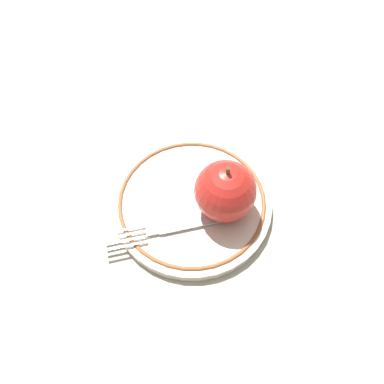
% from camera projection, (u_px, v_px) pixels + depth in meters
% --- Properties ---
extents(ground_plane, '(2.00, 2.00, 0.00)m').
position_uv_depth(ground_plane, '(182.00, 215.00, 0.54)').
color(ground_plane, '#B6AC9A').
extents(plate, '(0.23, 0.23, 0.02)m').
position_uv_depth(plate, '(192.00, 202.00, 0.54)').
color(plate, beige).
rests_on(plate, ground_plane).
extents(apple_red_whole, '(0.08, 0.08, 0.09)m').
position_uv_depth(apple_red_whole, '(225.00, 191.00, 0.49)').
color(apple_red_whole, red).
rests_on(apple_red_whole, plate).
extents(fork, '(0.03, 0.17, 0.00)m').
position_uv_depth(fork, '(168.00, 229.00, 0.51)').
color(fork, silver).
rests_on(fork, plate).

